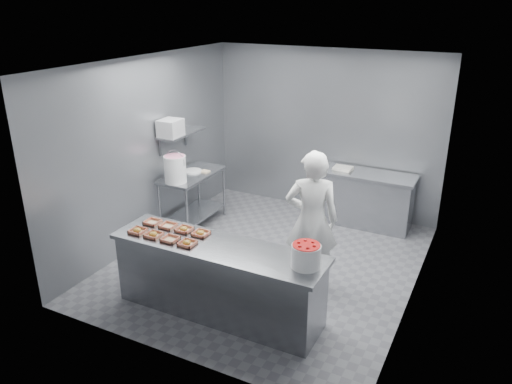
# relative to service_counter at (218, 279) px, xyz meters

# --- Properties ---
(floor) EXTENTS (4.50, 4.50, 0.00)m
(floor) POSITION_rel_service_counter_xyz_m (0.00, 1.35, -0.45)
(floor) COLOR #4C4C51
(floor) RESTS_ON ground
(ceiling) EXTENTS (4.50, 4.50, 0.00)m
(ceiling) POSITION_rel_service_counter_xyz_m (0.00, 1.35, 2.35)
(ceiling) COLOR white
(ceiling) RESTS_ON wall_back
(wall_back) EXTENTS (4.00, 0.04, 2.80)m
(wall_back) POSITION_rel_service_counter_xyz_m (0.00, 3.60, 0.95)
(wall_back) COLOR slate
(wall_back) RESTS_ON ground
(wall_left) EXTENTS (0.04, 4.50, 2.80)m
(wall_left) POSITION_rel_service_counter_xyz_m (-2.00, 1.35, 0.95)
(wall_left) COLOR slate
(wall_left) RESTS_ON ground
(wall_right) EXTENTS (0.04, 4.50, 2.80)m
(wall_right) POSITION_rel_service_counter_xyz_m (2.00, 1.35, 0.95)
(wall_right) COLOR slate
(wall_right) RESTS_ON ground
(service_counter) EXTENTS (2.60, 0.70, 0.90)m
(service_counter) POSITION_rel_service_counter_xyz_m (0.00, 0.00, 0.00)
(service_counter) COLOR slate
(service_counter) RESTS_ON ground
(prep_table) EXTENTS (0.60, 1.20, 0.90)m
(prep_table) POSITION_rel_service_counter_xyz_m (-1.65, 1.95, 0.14)
(prep_table) COLOR slate
(prep_table) RESTS_ON ground
(back_counter) EXTENTS (1.50, 0.60, 0.90)m
(back_counter) POSITION_rel_service_counter_xyz_m (0.90, 3.25, -0.00)
(back_counter) COLOR slate
(back_counter) RESTS_ON ground
(wall_shelf) EXTENTS (0.35, 0.90, 0.03)m
(wall_shelf) POSITION_rel_service_counter_xyz_m (-1.82, 1.95, 1.10)
(wall_shelf) COLOR slate
(wall_shelf) RESTS_ON wall_left
(tray_0) EXTENTS (0.19, 0.18, 0.06)m
(tray_0) POSITION_rel_service_counter_xyz_m (-1.04, -0.14, 0.47)
(tray_0) COLOR tan
(tray_0) RESTS_ON service_counter
(tray_1) EXTENTS (0.19, 0.18, 0.06)m
(tray_1) POSITION_rel_service_counter_xyz_m (-0.80, -0.14, 0.47)
(tray_1) COLOR tan
(tray_1) RESTS_ON service_counter
(tray_2) EXTENTS (0.19, 0.18, 0.04)m
(tray_2) POSITION_rel_service_counter_xyz_m (-0.55, -0.14, 0.47)
(tray_2) COLOR tan
(tray_2) RESTS_ON service_counter
(tray_3) EXTENTS (0.19, 0.18, 0.06)m
(tray_3) POSITION_rel_service_counter_xyz_m (-0.32, -0.14, 0.47)
(tray_3) COLOR tan
(tray_3) RESTS_ON service_counter
(tray_4) EXTENTS (0.19, 0.18, 0.04)m
(tray_4) POSITION_rel_service_counter_xyz_m (-1.03, 0.14, 0.47)
(tray_4) COLOR tan
(tray_4) RESTS_ON service_counter
(tray_5) EXTENTS (0.19, 0.18, 0.04)m
(tray_5) POSITION_rel_service_counter_xyz_m (-0.79, 0.14, 0.47)
(tray_5) COLOR tan
(tray_5) RESTS_ON service_counter
(tray_6) EXTENTS (0.19, 0.18, 0.06)m
(tray_6) POSITION_rel_service_counter_xyz_m (-0.56, 0.14, 0.47)
(tray_6) COLOR tan
(tray_6) RESTS_ON service_counter
(tray_7) EXTENTS (0.19, 0.18, 0.06)m
(tray_7) POSITION_rel_service_counter_xyz_m (-0.32, 0.14, 0.47)
(tray_7) COLOR tan
(tray_7) RESTS_ON service_counter
(worker) EXTENTS (0.79, 0.66, 1.85)m
(worker) POSITION_rel_service_counter_xyz_m (0.74, 1.08, 0.47)
(worker) COLOR silver
(worker) RESTS_ON ground
(strawberry_tub) EXTENTS (0.31, 0.31, 0.26)m
(strawberry_tub) POSITION_rel_service_counter_xyz_m (1.08, 0.01, 0.59)
(strawberry_tub) COLOR white
(strawberry_tub) RESTS_ON service_counter
(glaze_bucket) EXTENTS (0.35, 0.33, 0.51)m
(glaze_bucket) POSITION_rel_service_counter_xyz_m (-1.65, 1.51, 0.67)
(glaze_bucket) COLOR white
(glaze_bucket) RESTS_ON prep_table
(bucket_lid) EXTENTS (0.34, 0.34, 0.02)m
(bucket_lid) POSITION_rel_service_counter_xyz_m (-1.69, 2.04, 0.46)
(bucket_lid) COLOR white
(bucket_lid) RESTS_ON prep_table
(rag) EXTENTS (0.15, 0.13, 0.02)m
(rag) POSITION_rel_service_counter_xyz_m (-1.51, 2.12, 0.46)
(rag) COLOR #CCB28C
(rag) RESTS_ON prep_table
(appliance) EXTENTS (0.32, 0.36, 0.26)m
(appliance) POSITION_rel_service_counter_xyz_m (-1.82, 1.69, 1.24)
(appliance) COLOR gray
(appliance) RESTS_ON wall_shelf
(paper_stack) EXTENTS (0.32, 0.25, 0.05)m
(paper_stack) POSITION_rel_service_counter_xyz_m (0.46, 3.25, 0.47)
(paper_stack) COLOR silver
(paper_stack) RESTS_ON back_counter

